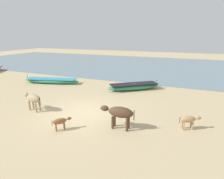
{
  "coord_description": "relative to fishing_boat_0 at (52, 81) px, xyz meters",
  "views": [
    {
      "loc": [
        5.11,
        -7.97,
        4.06
      ],
      "look_at": [
        0.53,
        2.97,
        0.6
      ],
      "focal_mm": 30.03,
      "sensor_mm": 36.0,
      "label": 1
    }
  ],
  "objects": [
    {
      "name": "calf_far_tan",
      "position": [
        11.17,
        -4.27,
        0.21
      ],
      "size": [
        0.93,
        0.61,
        0.64
      ],
      "rotation": [
        0.0,
        0.0,
        0.46
      ],
      "color": "tan",
      "rests_on": "ground"
    },
    {
      "name": "cow_second_adult_dark",
      "position": [
        8.31,
        -5.38,
        0.5
      ],
      "size": [
        1.61,
        0.5,
        1.04
      ],
      "rotation": [
        0.0,
        0.0,
        3.18
      ],
      "color": "#4C3323",
      "rests_on": "ground"
    },
    {
      "name": "calf_near_brown",
      "position": [
        5.96,
        -6.52,
        0.16
      ],
      "size": [
        0.68,
        0.73,
        0.56
      ],
      "rotation": [
        0.0,
        0.0,
        0.85
      ],
      "color": "brown",
      "rests_on": "ground"
    },
    {
      "name": "sea_water",
      "position": [
        5.85,
        12.77,
        -0.2
      ],
      "size": [
        60.0,
        20.0,
        0.08
      ],
      "primitive_type": "cube",
      "color": "slate",
      "rests_on": "ground"
    },
    {
      "name": "fishing_boat_1",
      "position": [
        7.15,
        0.86,
        0.02
      ],
      "size": [
        3.86,
        3.33,
        0.69
      ],
      "rotation": [
        0.0,
        0.0,
        0.67
      ],
      "color": "#338C66",
      "rests_on": "ground"
    },
    {
      "name": "cow_adult_dun",
      "position": [
        3.17,
        -5.25,
        0.44
      ],
      "size": [
        1.45,
        0.63,
        0.95
      ],
      "rotation": [
        0.0,
        0.0,
        2.94
      ],
      "color": "tan",
      "rests_on": "ground"
    },
    {
      "name": "fishing_boat_0",
      "position": [
        0.0,
        0.0,
        0.0
      ],
      "size": [
        4.9,
        2.15,
        0.64
      ],
      "rotation": [
        0.0,
        0.0,
        3.41
      ],
      "color": "#338C66",
      "rests_on": "ground"
    },
    {
      "name": "ground",
      "position": [
        5.85,
        -4.6,
        -0.24
      ],
      "size": [
        80.0,
        80.0,
        0.0
      ],
      "primitive_type": "plane",
      "color": "tan"
    }
  ]
}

